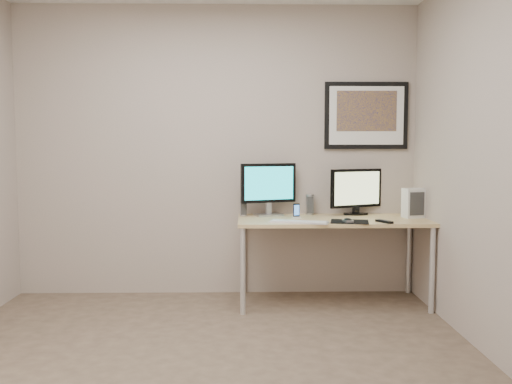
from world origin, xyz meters
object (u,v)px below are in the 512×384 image
(framed_art, at_px, (366,115))
(speaker_left, at_px, (243,207))
(keyboard, at_px, (299,222))
(desk, at_px, (332,226))
(monitor_tv, at_px, (356,190))
(fan_unit, at_px, (413,203))
(phone_dock, at_px, (296,211))
(monitor_large, at_px, (268,187))
(speaker_right, at_px, (310,205))

(framed_art, height_order, speaker_left, framed_art)
(framed_art, relative_size, keyboard, 1.59)
(desk, relative_size, speaker_left, 9.87)
(desk, xyz_separation_m, monitor_tv, (0.25, 0.25, 0.29))
(keyboard, bearing_deg, fan_unit, 33.41)
(fan_unit, bearing_deg, speaker_left, 162.12)
(phone_dock, xyz_separation_m, keyboard, (-0.00, -0.28, -0.06))
(monitor_large, bearing_deg, phone_dock, -55.68)
(framed_art, relative_size, speaker_left, 4.63)
(speaker_right, bearing_deg, keyboard, -104.23)
(keyboard, bearing_deg, monitor_tv, 58.67)
(phone_dock, height_order, keyboard, phone_dock)
(speaker_left, distance_m, fan_unit, 1.47)
(monitor_tv, height_order, phone_dock, monitor_tv)
(desk, xyz_separation_m, fan_unit, (0.71, 0.05, 0.19))
(monitor_large, height_order, monitor_tv, monitor_large)
(keyboard, bearing_deg, monitor_large, 133.54)
(speaker_right, height_order, fan_unit, fan_unit)
(framed_art, distance_m, monitor_large, 1.10)
(speaker_right, bearing_deg, monitor_tv, -3.70)
(desk, distance_m, speaker_right, 0.36)
(framed_art, relative_size, speaker_right, 4.17)
(framed_art, relative_size, fan_unit, 2.96)
(desk, distance_m, speaker_left, 0.79)
(phone_dock, xyz_separation_m, fan_unit, (1.01, 0.02, 0.06))
(phone_dock, relative_size, keyboard, 0.27)
(framed_art, distance_m, speaker_left, 1.38)
(speaker_left, relative_size, speaker_right, 0.90)
(keyboard, bearing_deg, framed_art, 58.49)
(monitor_large, bearing_deg, speaker_left, 162.32)
(monitor_tv, relative_size, fan_unit, 1.94)
(speaker_left, height_order, speaker_right, speaker_right)
(monitor_large, bearing_deg, monitor_tv, -15.33)
(desk, xyz_separation_m, framed_art, (0.35, 0.33, 0.96))
(framed_art, height_order, fan_unit, framed_art)
(desk, relative_size, phone_dock, 12.47)
(monitor_large, relative_size, speaker_left, 3.03)
(monitor_tv, xyz_separation_m, speaker_right, (-0.41, 0.04, -0.13))
(monitor_large, xyz_separation_m, phone_dock, (0.23, -0.17, -0.19))
(fan_unit, bearing_deg, keyboard, -175.71)
(monitor_tv, xyz_separation_m, phone_dock, (-0.56, -0.22, -0.16))
(desk, bearing_deg, speaker_right, 118.86)
(framed_art, bearing_deg, desk, -136.54)
(monitor_tv, bearing_deg, monitor_large, 159.70)
(speaker_left, bearing_deg, speaker_right, 3.87)
(monitor_large, height_order, fan_unit, monitor_large)
(desk, height_order, phone_dock, phone_dock)
(speaker_right, relative_size, keyboard, 0.38)
(desk, distance_m, phone_dock, 0.33)
(speaker_left, bearing_deg, monitor_large, -3.60)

